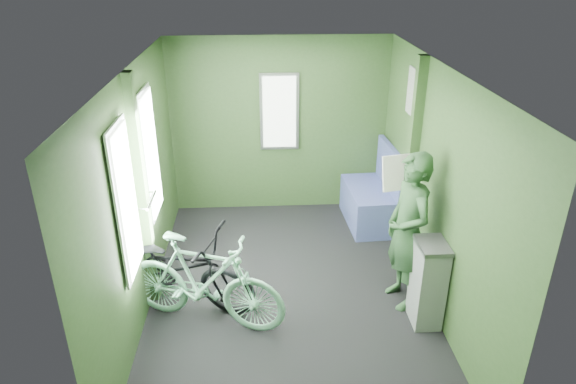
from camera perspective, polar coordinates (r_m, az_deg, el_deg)
The scene contains 6 objects.
room at distance 4.77m, azimuth -0.40°, elevation 3.34°, with size 4.00×4.02×2.31m.
bicycle_black at distance 5.40m, azimuth -12.08°, elevation -11.97°, with size 0.60×1.72×0.90m, color black.
bicycle_mint at distance 5.11m, azimuth -8.97°, elevation -14.09°, with size 0.44×1.57×0.94m, color #81CDA6.
passenger at distance 5.02m, azimuth 13.17°, elevation -4.28°, with size 0.50×0.70×1.59m.
waste_box at distance 4.99m, azimuth 15.27°, elevation -9.74°, with size 0.25×0.35×0.85m, color gray.
bench_seat at distance 6.66m, azimuth 9.21°, elevation -1.01°, with size 0.60×1.01×1.03m.
Camera 1 is at (-0.26, -4.38, 3.21)m, focal length 32.00 mm.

